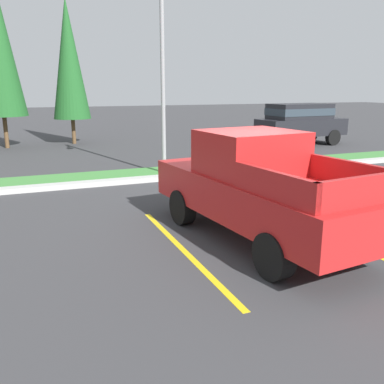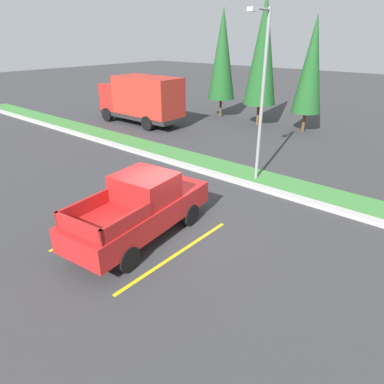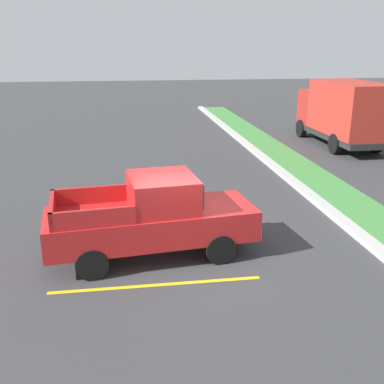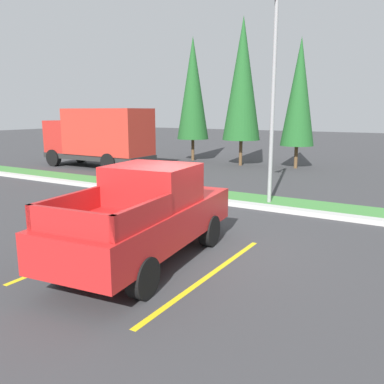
{
  "view_description": "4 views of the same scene",
  "coord_description": "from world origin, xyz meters",
  "px_view_note": "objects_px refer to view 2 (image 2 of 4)",
  "views": [
    {
      "loc": [
        -4.42,
        -7.67,
        2.91
      ],
      "look_at": [
        -1.17,
        0.47,
        0.73
      ],
      "focal_mm": 39.43,
      "sensor_mm": 36.0,
      "label": 1
    },
    {
      "loc": [
        7.17,
        -7.25,
        6.05
      ],
      "look_at": [
        0.07,
        1.22,
        1.0
      ],
      "focal_mm": 32.32,
      "sensor_mm": 36.0,
      "label": 2
    },
    {
      "loc": [
        10.18,
        -1.39,
        5.17
      ],
      "look_at": [
        -0.87,
        0.25,
        1.49
      ],
      "focal_mm": 41.86,
      "sensor_mm": 36.0,
      "label": 3
    },
    {
      "loc": [
        4.83,
        -7.53,
        3.24
      ],
      "look_at": [
        -0.67,
        1.62,
        1.09
      ],
      "focal_mm": 37.63,
      "sensor_mm": 36.0,
      "label": 4
    }
  ],
  "objects_px": {
    "street_light": "(261,88)",
    "cypress_tree_leftmost": "(222,54)",
    "pickup_truck_main": "(141,208)",
    "cypress_tree_center": "(311,65)",
    "cargo_truck_distant": "(142,99)",
    "cypress_tree_left_inner": "(263,50)"
  },
  "relations": [
    {
      "from": "cypress_tree_left_inner",
      "to": "cypress_tree_center",
      "type": "xyz_separation_m",
      "value": [
        3.27,
        0.48,
        -0.8
      ]
    },
    {
      "from": "cargo_truck_distant",
      "to": "street_light",
      "type": "bearing_deg",
      "value": -19.26
    },
    {
      "from": "street_light",
      "to": "cypress_tree_left_inner",
      "type": "height_order",
      "value": "cypress_tree_left_inner"
    },
    {
      "from": "cargo_truck_distant",
      "to": "cypress_tree_center",
      "type": "bearing_deg",
      "value": 28.66
    },
    {
      "from": "cypress_tree_leftmost",
      "to": "cargo_truck_distant",
      "type": "bearing_deg",
      "value": -117.35
    },
    {
      "from": "cypress_tree_leftmost",
      "to": "cypress_tree_left_inner",
      "type": "bearing_deg",
      "value": -10.49
    },
    {
      "from": "cypress_tree_left_inner",
      "to": "cypress_tree_center",
      "type": "relative_size",
      "value": 1.19
    },
    {
      "from": "cypress_tree_center",
      "to": "street_light",
      "type": "bearing_deg",
      "value": -78.78
    },
    {
      "from": "cargo_truck_distant",
      "to": "cypress_tree_left_inner",
      "type": "distance_m",
      "value": 9.0
    },
    {
      "from": "pickup_truck_main",
      "to": "cypress_tree_center",
      "type": "bearing_deg",
      "value": 95.65
    },
    {
      "from": "pickup_truck_main",
      "to": "cypress_tree_leftmost",
      "type": "distance_m",
      "value": 18.94
    },
    {
      "from": "pickup_truck_main",
      "to": "cargo_truck_distant",
      "type": "distance_m",
      "value": 15.84
    },
    {
      "from": "cargo_truck_distant",
      "to": "cypress_tree_left_inner",
      "type": "xyz_separation_m",
      "value": [
        6.75,
        4.99,
        3.24
      ]
    },
    {
      "from": "pickup_truck_main",
      "to": "cargo_truck_distant",
      "type": "relative_size",
      "value": 0.79
    },
    {
      "from": "cargo_truck_distant",
      "to": "street_light",
      "type": "xyz_separation_m",
      "value": [
        11.93,
        -4.17,
        2.21
      ]
    },
    {
      "from": "cypress_tree_leftmost",
      "to": "cypress_tree_left_inner",
      "type": "distance_m",
      "value": 3.89
    },
    {
      "from": "pickup_truck_main",
      "to": "street_light",
      "type": "distance_m",
      "value": 7.23
    },
    {
      "from": "pickup_truck_main",
      "to": "street_light",
      "type": "relative_size",
      "value": 0.77
    },
    {
      "from": "cargo_truck_distant",
      "to": "street_light",
      "type": "distance_m",
      "value": 12.83
    },
    {
      "from": "pickup_truck_main",
      "to": "cypress_tree_center",
      "type": "height_order",
      "value": "cypress_tree_center"
    },
    {
      "from": "street_light",
      "to": "cypress_tree_leftmost",
      "type": "distance_m",
      "value": 13.36
    },
    {
      "from": "cargo_truck_distant",
      "to": "cypress_tree_leftmost",
      "type": "relative_size",
      "value": 0.85
    }
  ]
}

